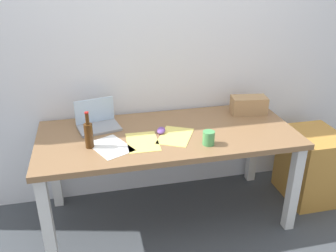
# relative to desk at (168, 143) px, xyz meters

# --- Properties ---
(ground_plane) EXTENTS (8.00, 8.00, 0.00)m
(ground_plane) POSITION_rel_desk_xyz_m (0.00, 0.00, -0.64)
(ground_plane) COLOR #42474C
(back_wall) EXTENTS (5.20, 0.08, 2.60)m
(back_wall) POSITION_rel_desk_xyz_m (0.00, 0.46, 0.66)
(back_wall) COLOR white
(back_wall) RESTS_ON ground
(desk) EXTENTS (1.83, 0.80, 0.73)m
(desk) POSITION_rel_desk_xyz_m (0.00, 0.00, 0.00)
(desk) COLOR olive
(desk) RESTS_ON ground
(laptop_left) EXTENTS (0.33, 0.26, 0.20)m
(laptop_left) POSITION_rel_desk_xyz_m (-0.48, 0.20, 0.13)
(laptop_left) COLOR gray
(laptop_left) RESTS_ON desk
(beer_bottle) EXTENTS (0.06, 0.06, 0.25)m
(beer_bottle) POSITION_rel_desk_xyz_m (-0.55, -0.10, 0.18)
(beer_bottle) COLOR #47280F
(beer_bottle) RESTS_ON desk
(computer_mouse) EXTENTS (0.09, 0.11, 0.03)m
(computer_mouse) POSITION_rel_desk_xyz_m (-0.05, 0.01, 0.11)
(computer_mouse) COLOR #724799
(computer_mouse) RESTS_ON desk
(cardboard_box) EXTENTS (0.29, 0.18, 0.14)m
(cardboard_box) POSITION_rel_desk_xyz_m (0.71, 0.21, 0.16)
(cardboard_box) COLOR tan
(cardboard_box) RESTS_ON desk
(coffee_mug) EXTENTS (0.08, 0.08, 0.09)m
(coffee_mug) POSITION_rel_desk_xyz_m (0.22, -0.24, 0.14)
(coffee_mug) COLOR #4C9E56
(coffee_mug) RESTS_ON desk
(paper_yellow_folder) EXTENTS (0.22, 0.30, 0.00)m
(paper_yellow_folder) POSITION_rel_desk_xyz_m (-0.20, -0.11, 0.09)
(paper_yellow_folder) COLOR #F4E06B
(paper_yellow_folder) RESTS_ON desk
(paper_sheet_center) EXTENTS (0.32, 0.36, 0.00)m
(paper_sheet_center) POSITION_rel_desk_xyz_m (0.04, -0.07, 0.09)
(paper_sheet_center) COLOR #F4E06B
(paper_sheet_center) RESTS_ON desk
(paper_sheet_front_left) EXTENTS (0.32, 0.36, 0.00)m
(paper_sheet_front_left) POSITION_rel_desk_xyz_m (-0.42, -0.13, 0.09)
(paper_sheet_front_left) COLOR white
(paper_sheet_front_left) RESTS_ON desk
(filing_cabinet) EXTENTS (0.40, 0.48, 0.59)m
(filing_cabinet) POSITION_rel_desk_xyz_m (1.22, 0.00, -0.35)
(filing_cabinet) COLOR #C68938
(filing_cabinet) RESTS_ON ground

